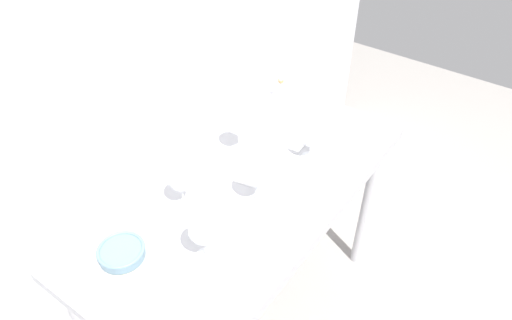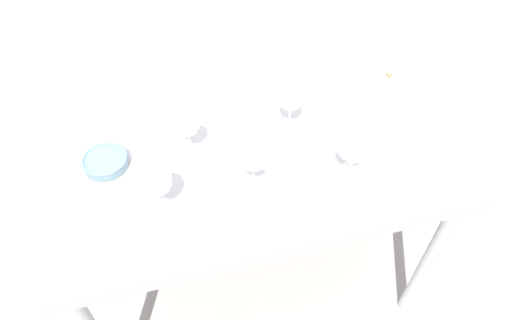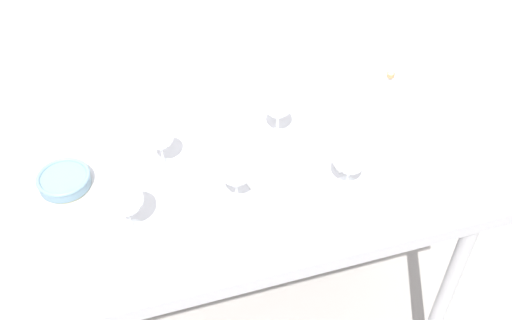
{
  "view_description": "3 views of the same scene",
  "coord_description": "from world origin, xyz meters",
  "px_view_note": "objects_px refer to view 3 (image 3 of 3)",
  "views": [
    {
      "loc": [
        -1.01,
        -0.77,
        2.12
      ],
      "look_at": [
        0.07,
        0.01,
        0.98
      ],
      "focal_mm": 33.1,
      "sensor_mm": 36.0,
      "label": 1
    },
    {
      "loc": [
        -0.27,
        -0.98,
        2.09
      ],
      "look_at": [
        -0.01,
        -0.03,
        0.97
      ],
      "focal_mm": 32.74,
      "sensor_mm": 36.0,
      "label": 2
    },
    {
      "loc": [
        -0.3,
        -1.16,
        2.18
      ],
      "look_at": [
        0.05,
        0.03,
        0.95
      ],
      "focal_mm": 42.38,
      "sensor_mm": 36.0,
      "label": 3
    }
  ],
  "objects_px": {
    "tasting_sheet_upper": "(351,142)",
    "tasting_sheet_lower": "(272,171)",
    "wine_glass_near_right": "(351,159)",
    "tasting_bowl": "(64,180)",
    "wine_glass_far_right": "(278,106)",
    "decanter_funnel": "(388,88)",
    "wine_glass_near_center": "(236,170)",
    "wine_glass_near_left": "(125,199)",
    "wine_glass_far_left": "(159,137)"
  },
  "relations": [
    {
      "from": "wine_glass_near_right",
      "to": "wine_glass_far_left",
      "type": "bearing_deg",
      "value": 154.83
    },
    {
      "from": "wine_glass_near_center",
      "to": "decanter_funnel",
      "type": "relative_size",
      "value": 1.29
    },
    {
      "from": "wine_glass_far_left",
      "to": "tasting_bowl",
      "type": "relative_size",
      "value": 1.1
    },
    {
      "from": "tasting_bowl",
      "to": "decanter_funnel",
      "type": "distance_m",
      "value": 1.06
    },
    {
      "from": "tasting_sheet_upper",
      "to": "tasting_bowl",
      "type": "xyz_separation_m",
      "value": [
        -0.86,
        0.07,
        0.02
      ]
    },
    {
      "from": "wine_glass_far_right",
      "to": "wine_glass_near_center",
      "type": "height_order",
      "value": "wine_glass_near_center"
    },
    {
      "from": "wine_glass_near_right",
      "to": "tasting_sheet_lower",
      "type": "relative_size",
      "value": 0.77
    },
    {
      "from": "wine_glass_near_right",
      "to": "wine_glass_far_left",
      "type": "distance_m",
      "value": 0.54
    },
    {
      "from": "wine_glass_near_right",
      "to": "tasting_bowl",
      "type": "relative_size",
      "value": 1.08
    },
    {
      "from": "wine_glass_far_right",
      "to": "wine_glass_far_left",
      "type": "distance_m",
      "value": 0.36
    },
    {
      "from": "wine_glass_near_right",
      "to": "tasting_sheet_upper",
      "type": "relative_size",
      "value": 0.77
    },
    {
      "from": "wine_glass_near_right",
      "to": "decanter_funnel",
      "type": "bearing_deg",
      "value": 49.54
    },
    {
      "from": "wine_glass_far_right",
      "to": "wine_glass_near_right",
      "type": "height_order",
      "value": "wine_glass_far_right"
    },
    {
      "from": "wine_glass_near_right",
      "to": "wine_glass_far_left",
      "type": "height_order",
      "value": "wine_glass_far_left"
    },
    {
      "from": "wine_glass_near_left",
      "to": "tasting_sheet_lower",
      "type": "relative_size",
      "value": 0.82
    },
    {
      "from": "decanter_funnel",
      "to": "wine_glass_far_left",
      "type": "bearing_deg",
      "value": -172.67
    },
    {
      "from": "wine_glass_near_left",
      "to": "wine_glass_far_right",
      "type": "height_order",
      "value": "wine_glass_near_left"
    },
    {
      "from": "tasting_sheet_lower",
      "to": "tasting_bowl",
      "type": "relative_size",
      "value": 1.41
    },
    {
      "from": "decanter_funnel",
      "to": "wine_glass_near_right",
      "type": "bearing_deg",
      "value": -130.46
    },
    {
      "from": "wine_glass_near_left",
      "to": "wine_glass_near_right",
      "type": "relative_size",
      "value": 1.07
    },
    {
      "from": "wine_glass_far_left",
      "to": "decanter_funnel",
      "type": "relative_size",
      "value": 1.22
    },
    {
      "from": "wine_glass_near_right",
      "to": "tasting_sheet_upper",
      "type": "bearing_deg",
      "value": 62.56
    },
    {
      "from": "decanter_funnel",
      "to": "wine_glass_far_right",
      "type": "bearing_deg",
      "value": -170.23
    },
    {
      "from": "tasting_sheet_upper",
      "to": "tasting_bowl",
      "type": "height_order",
      "value": "tasting_bowl"
    },
    {
      "from": "wine_glass_far_left",
      "to": "decanter_funnel",
      "type": "height_order",
      "value": "wine_glass_far_left"
    },
    {
      "from": "tasting_sheet_upper",
      "to": "tasting_sheet_lower",
      "type": "bearing_deg",
      "value": -173.96
    },
    {
      "from": "decanter_funnel",
      "to": "wine_glass_near_left",
      "type": "bearing_deg",
      "value": -160.86
    },
    {
      "from": "wine_glass_near_right",
      "to": "wine_glass_far_left",
      "type": "relative_size",
      "value": 0.99
    },
    {
      "from": "wine_glass_near_left",
      "to": "tasting_sheet_upper",
      "type": "bearing_deg",
      "value": 11.96
    },
    {
      "from": "wine_glass_far_right",
      "to": "tasting_sheet_lower",
      "type": "xyz_separation_m",
      "value": [
        -0.06,
        -0.14,
        -0.12
      ]
    },
    {
      "from": "tasting_sheet_lower",
      "to": "decanter_funnel",
      "type": "bearing_deg",
      "value": 12.25
    },
    {
      "from": "wine_glass_near_left",
      "to": "wine_glass_near_center",
      "type": "xyz_separation_m",
      "value": [
        0.3,
        0.02,
        0.0
      ]
    },
    {
      "from": "wine_glass_far_right",
      "to": "tasting_sheet_lower",
      "type": "relative_size",
      "value": 0.81
    },
    {
      "from": "wine_glass_near_right",
      "to": "wine_glass_far_left",
      "type": "xyz_separation_m",
      "value": [
        -0.49,
        0.23,
        0.01
      ]
    },
    {
      "from": "tasting_sheet_upper",
      "to": "decanter_funnel",
      "type": "relative_size",
      "value": 1.56
    },
    {
      "from": "wine_glass_near_right",
      "to": "tasting_bowl",
      "type": "distance_m",
      "value": 0.81
    },
    {
      "from": "wine_glass_far_right",
      "to": "decanter_funnel",
      "type": "height_order",
      "value": "wine_glass_far_right"
    },
    {
      "from": "wine_glass_far_left",
      "to": "tasting_sheet_upper",
      "type": "relative_size",
      "value": 0.78
    },
    {
      "from": "wine_glass_far_right",
      "to": "tasting_bowl",
      "type": "relative_size",
      "value": 1.14
    },
    {
      "from": "wine_glass_near_left",
      "to": "wine_glass_near_center",
      "type": "bearing_deg",
      "value": 3.29
    },
    {
      "from": "tasting_sheet_upper",
      "to": "decanter_funnel",
      "type": "height_order",
      "value": "decanter_funnel"
    },
    {
      "from": "tasting_bowl",
      "to": "wine_glass_far_right",
      "type": "bearing_deg",
      "value": 2.15
    },
    {
      "from": "tasting_bowl",
      "to": "wine_glass_far_left",
      "type": "bearing_deg",
      "value": -0.95
    },
    {
      "from": "tasting_sheet_upper",
      "to": "wine_glass_near_center",
      "type": "bearing_deg",
      "value": -165.84
    },
    {
      "from": "wine_glass_far_left",
      "to": "tasting_sheet_upper",
      "type": "bearing_deg",
      "value": -6.29
    },
    {
      "from": "wine_glass_near_left",
      "to": "wine_glass_near_right",
      "type": "xyz_separation_m",
      "value": [
        0.62,
        -0.02,
        -0.01
      ]
    },
    {
      "from": "wine_glass_far_left",
      "to": "tasting_sheet_lower",
      "type": "xyz_separation_m",
      "value": [
        0.3,
        -0.11,
        -0.12
      ]
    },
    {
      "from": "tasting_sheet_upper",
      "to": "decanter_funnel",
      "type": "distance_m",
      "value": 0.26
    },
    {
      "from": "wine_glass_near_center",
      "to": "tasting_sheet_lower",
      "type": "relative_size",
      "value": 0.83
    },
    {
      "from": "wine_glass_near_right",
      "to": "decanter_funnel",
      "type": "height_order",
      "value": "wine_glass_near_right"
    }
  ]
}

